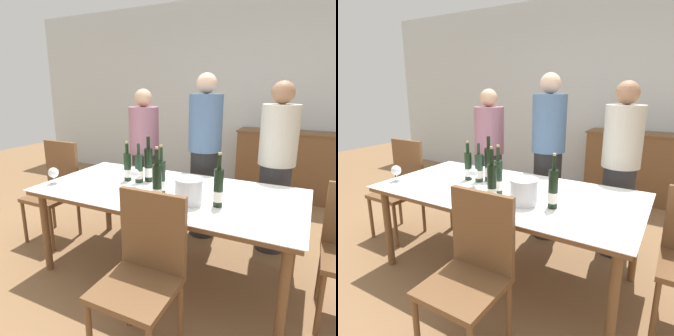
{
  "view_description": "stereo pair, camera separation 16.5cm",
  "coord_description": "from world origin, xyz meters",
  "views": [
    {
      "loc": [
        1.0,
        -2.0,
        1.52
      ],
      "look_at": [
        0.0,
        0.0,
        0.92
      ],
      "focal_mm": 32.0,
      "sensor_mm": 36.0,
      "label": 1
    },
    {
      "loc": [
        1.14,
        -1.93,
        1.52
      ],
      "look_at": [
        0.0,
        0.0,
        0.92
      ],
      "focal_mm": 32.0,
      "sensor_mm": 36.0,
      "label": 2
    }
  ],
  "objects": [
    {
      "name": "wine_glass_0",
      "position": [
        -0.93,
        -0.28,
        0.83
      ],
      "size": [
        0.09,
        0.09,
        0.14
      ],
      "color": "white",
      "rests_on": "dining_table"
    },
    {
      "name": "person_host",
      "position": [
        -0.71,
        0.83,
        0.75
      ],
      "size": [
        0.33,
        0.33,
        1.51
      ],
      "color": "#2D2D33",
      "rests_on": "ground_plane"
    },
    {
      "name": "wine_bottle_0",
      "position": [
        -0.31,
        0.07,
        0.85
      ],
      "size": [
        0.07,
        0.07,
        0.33
      ],
      "color": "#1E3323",
      "rests_on": "dining_table"
    },
    {
      "name": "wine_bottle_1",
      "position": [
        0.07,
        -0.3,
        0.88
      ],
      "size": [
        0.07,
        0.07,
        0.41
      ],
      "color": "black",
      "rests_on": "dining_table"
    },
    {
      "name": "back_wall",
      "position": [
        0.0,
        2.68,
        1.4
      ],
      "size": [
        8.0,
        0.1,
        2.8
      ],
      "color": "silver",
      "rests_on": "ground_plane"
    },
    {
      "name": "wine_bottle_5",
      "position": [
        -0.0,
        -0.11,
        0.86
      ],
      "size": [
        0.07,
        0.07,
        0.38
      ],
      "color": "#1E3323",
      "rests_on": "dining_table"
    },
    {
      "name": "dining_table",
      "position": [
        0.0,
        0.0,
        0.68
      ],
      "size": [
        2.06,
        1.02,
        0.74
      ],
      "color": "brown",
      "rests_on": "ground_plane"
    },
    {
      "name": "chair_left_end",
      "position": [
        -1.33,
        0.09,
        0.56
      ],
      "size": [
        0.42,
        0.42,
        0.99
      ],
      "color": "brown",
      "rests_on": "ground_plane"
    },
    {
      "name": "wine_bottle_3",
      "position": [
        -0.43,
        0.07,
        0.85
      ],
      "size": [
        0.06,
        0.06,
        0.34
      ],
      "color": "black",
      "rests_on": "dining_table"
    },
    {
      "name": "person_guest_left",
      "position": [
        0.02,
        0.8,
        0.83
      ],
      "size": [
        0.33,
        0.33,
        1.66
      ],
      "color": "#262628",
      "rests_on": "ground_plane"
    },
    {
      "name": "wine_glass_2",
      "position": [
        -0.26,
        -0.07,
        0.85
      ],
      "size": [
        0.08,
        0.08,
        0.16
      ],
      "color": "white",
      "rests_on": "dining_table"
    },
    {
      "name": "chair_near_front",
      "position": [
        0.22,
        -0.74,
        0.55
      ],
      "size": [
        0.42,
        0.42,
        0.96
      ],
      "color": "brown",
      "rests_on": "ground_plane"
    },
    {
      "name": "wine_glass_1",
      "position": [
        0.16,
        -0.42,
        0.83
      ],
      "size": [
        0.07,
        0.07,
        0.14
      ],
      "color": "white",
      "rests_on": "dining_table"
    },
    {
      "name": "ground_plane",
      "position": [
        0.0,
        0.0,
        0.0
      ],
      "size": [
        12.0,
        12.0,
        0.0
      ],
      "primitive_type": "plane",
      "color": "olive"
    },
    {
      "name": "person_guest_right",
      "position": [
        0.71,
        0.8,
        0.79
      ],
      "size": [
        0.33,
        0.33,
        1.58
      ],
      "color": "#2D2D33",
      "rests_on": "ground_plane"
    },
    {
      "name": "wine_bottle_2",
      "position": [
        0.45,
        -0.15,
        0.86
      ],
      "size": [
        0.07,
        0.07,
        0.37
      ],
      "color": "black",
      "rests_on": "dining_table"
    },
    {
      "name": "ice_bucket",
      "position": [
        0.25,
        -0.19,
        0.83
      ],
      "size": [
        0.2,
        0.2,
        0.18
      ],
      "color": "silver",
      "rests_on": "dining_table"
    },
    {
      "name": "sideboard_cabinet",
      "position": [
        0.72,
        2.39,
        0.47
      ],
      "size": [
        1.46,
        0.46,
        0.94
      ],
      "color": "brown",
      "rests_on": "ground_plane"
    },
    {
      "name": "wine_bottle_4",
      "position": [
        -0.25,
        0.14,
        0.88
      ],
      "size": [
        0.07,
        0.07,
        0.39
      ],
      "color": "black",
      "rests_on": "dining_table"
    }
  ]
}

